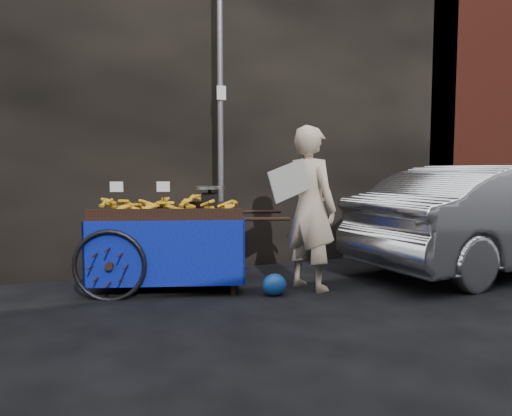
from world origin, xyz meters
name	(u,v)px	position (x,y,z in m)	size (l,w,h in m)	color
ground	(230,299)	(0.00, 0.00, 0.00)	(80.00, 80.00, 0.00)	black
building_wall	(201,98)	(0.39, 2.60, 2.50)	(13.50, 2.00, 5.00)	black
street_pole	(220,123)	(0.30, 1.30, 2.01)	(0.12, 0.10, 4.00)	slate
banana_cart	(165,221)	(-0.55, 0.82, 0.80)	(2.59, 1.71, 1.29)	black
vendor	(309,208)	(1.00, 0.08, 0.96)	(0.97, 0.83, 1.91)	#C9B296
plastic_bag	(274,285)	(0.51, -0.05, 0.12)	(0.28, 0.22, 0.25)	#164CA9
parked_car	(499,218)	(3.93, 0.08, 0.73)	(1.54, 4.42, 1.45)	silver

